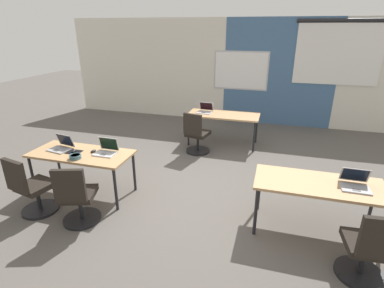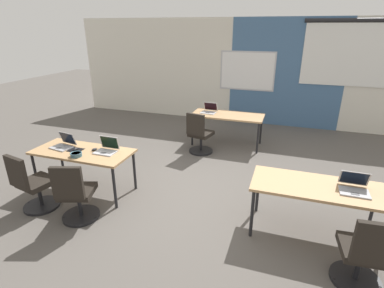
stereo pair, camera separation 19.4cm
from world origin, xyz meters
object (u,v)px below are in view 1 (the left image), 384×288
laptop_near_left_inner (106,150)px  chair_near_right_end (368,252)px  chair_near_left_end (32,191)px  chair_far_left (196,136)px  laptop_far_left (205,110)px  snack_bowl (75,156)px  mouse_near_left_inner (93,151)px  laptop_near_left_end (61,146)px  laptop_near_right_end (355,184)px  desk_near_right (319,187)px  desk_near_left (81,156)px  mouse_near_left_end (74,151)px  chair_near_left_inner (77,200)px  desk_far_center (223,117)px

laptop_near_left_inner → chair_near_right_end: bearing=-12.8°
chair_near_left_end → chair_far_left: 3.28m
laptop_far_left → snack_bowl: size_ratio=1.98×
mouse_near_left_inner → chair_near_left_end: bearing=-124.9°
laptop_near_left_end → laptop_far_left: laptop_near_left_end is taller
laptop_near_right_end → chair_near_left_end: bearing=-169.8°
desk_near_right → snack_bowl: snack_bowl is taller
laptop_near_left_inner → laptop_near_left_end: 0.79m
desk_near_left → chair_near_left_end: bearing=-117.5°
laptop_far_left → chair_far_left: (-0.00, -0.72, -0.39)m
desk_near_left → laptop_far_left: bearing=65.2°
laptop_near_left_inner → laptop_near_right_end: laptop_near_left_inner is taller
laptop_near_left_inner → laptop_far_left: bearing=72.3°
mouse_near_left_end → laptop_far_left: 3.19m
chair_near_left_end → laptop_near_right_end: size_ratio=2.75×
desk_near_left → chair_near_right_end: size_ratio=1.74×
laptop_near_right_end → desk_near_left: bearing=-179.2°
laptop_near_left_inner → chair_near_right_end: laptop_near_left_inner is taller
laptop_near_right_end → snack_bowl: size_ratio=1.88×
snack_bowl → desk_near_left: bearing=105.5°
chair_near_left_inner → chair_near_left_end: size_ratio=1.00×
desk_far_center → laptop_near_right_end: 3.53m
desk_near_left → laptop_near_left_inner: laptop_near_left_inner is taller
desk_near_left → mouse_near_left_inner: bearing=22.7°
chair_near_left_inner → chair_far_left: same height
chair_near_left_inner → desk_near_right: bearing=175.1°
mouse_near_left_end → chair_near_right_end: bearing=-10.4°
laptop_near_left_end → mouse_near_left_end: bearing=-0.5°
desk_far_center → chair_near_left_end: 4.11m
chair_near_left_inner → mouse_near_left_end: chair_near_left_inner is taller
snack_bowl → mouse_near_left_inner: bearing=68.3°
chair_near_right_end → chair_far_left: bearing=-51.9°
desk_far_center → laptop_far_left: 0.46m
mouse_near_left_end → laptop_near_right_end: (4.02, 0.02, 0.03)m
laptop_near_left_end → laptop_near_right_end: laptop_near_left_end is taller
desk_near_right → desk_far_center: bearing=122.0°
mouse_near_left_inner → mouse_near_left_end: bearing=-163.4°
chair_near_left_end → laptop_near_left_inner: bearing=-122.1°
desk_near_right → mouse_near_left_inner: mouse_near_left_inner is taller
desk_near_right → chair_near_left_end: (-3.87, -0.71, -0.28)m
desk_far_center → laptop_near_left_inner: 3.03m
laptop_near_left_inner → laptop_far_left: laptop_near_left_inner is taller
laptop_near_left_inner → laptop_near_left_end: bearing=-175.2°
chair_near_left_inner → snack_bowl: 0.73m
mouse_near_left_end → chair_near_left_end: (-0.25, -0.69, -0.36)m
chair_near_left_end → chair_far_left: (1.67, 2.82, 0.00)m
chair_near_left_end → snack_bowl: (0.43, 0.49, 0.38)m
mouse_near_left_inner → laptop_far_left: (1.13, 2.76, 0.03)m
desk_near_right → laptop_near_left_inner: bearing=178.3°
chair_near_right_end → snack_bowl: bearing=-12.5°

